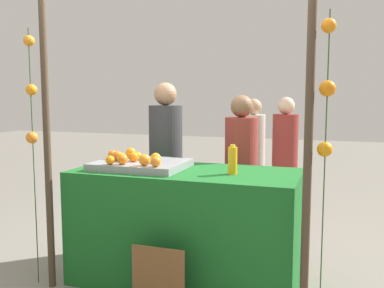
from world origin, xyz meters
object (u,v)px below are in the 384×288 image
object	(u,v)px
orange_1	(117,156)
chalkboard_sign	(159,282)
stall_counter	(186,226)
vendor_left	(166,172)
vendor_right	(241,182)
orange_0	(156,158)
juice_bottle	(233,160)

from	to	relation	value
orange_1	chalkboard_sign	xyz separation A→B (m)	(0.60, -0.53, -0.80)
stall_counter	vendor_left	xyz separation A→B (m)	(-0.47, 0.71, 0.31)
vendor_left	vendor_right	bearing A→B (deg)	1.37
chalkboard_sign	orange_1	bearing A→B (deg)	138.51
orange_1	stall_counter	bearing A→B (deg)	6.65
stall_counter	orange_0	world-z (taller)	orange_0
orange_1	juice_bottle	world-z (taller)	juice_bottle
orange_1	vendor_right	world-z (taller)	vendor_right
juice_bottle	vendor_left	xyz separation A→B (m)	(-0.88, 0.76, -0.27)
vendor_right	orange_0	bearing A→B (deg)	-122.66
stall_counter	vendor_left	distance (m)	0.91
stall_counter	vendor_left	bearing A→B (deg)	123.67
stall_counter	chalkboard_sign	size ratio (longest dim) A/B	3.61
orange_0	vendor_left	bearing A→B (deg)	106.86
stall_counter	chalkboard_sign	distance (m)	0.64
vendor_left	vendor_right	xyz separation A→B (m)	(0.77, 0.02, -0.06)
juice_bottle	orange_1	bearing A→B (deg)	-178.72
stall_counter	juice_bottle	xyz separation A→B (m)	(0.40, -0.05, 0.58)
vendor_left	orange_1	bearing A→B (deg)	-98.67
juice_bottle	vendor_left	world-z (taller)	vendor_left
orange_1	juice_bottle	size ratio (longest dim) A/B	0.36
vendor_right	juice_bottle	bearing A→B (deg)	-82.17
juice_bottle	orange_0	bearing A→B (deg)	-176.05
vendor_left	vendor_right	distance (m)	0.77
orange_1	vendor_left	xyz separation A→B (m)	(0.12, 0.78, -0.26)
orange_0	chalkboard_sign	distance (m)	0.98
orange_0	chalkboard_sign	world-z (taller)	orange_0
juice_bottle	vendor_left	distance (m)	1.19
juice_bottle	stall_counter	bearing A→B (deg)	173.34
stall_counter	orange_1	size ratio (longest dim) A/B	22.36
chalkboard_sign	vendor_left	world-z (taller)	vendor_left
vendor_right	orange_1	bearing A→B (deg)	-138.02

